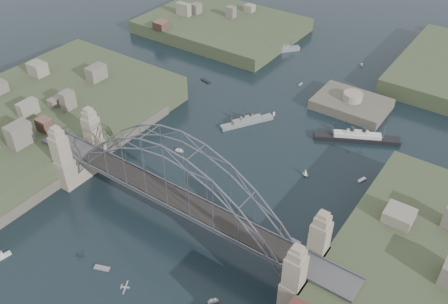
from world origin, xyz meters
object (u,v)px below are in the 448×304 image
(ocean_liner, at_px, (357,138))
(fort_island, at_px, (350,109))
(bridge, at_px, (176,185))
(naval_cruiser_near, at_px, (247,122))
(naval_cruiser_far, at_px, (277,50))

(ocean_liner, bearing_deg, fort_island, 118.37)
(bridge, bearing_deg, naval_cruiser_near, 102.65)
(naval_cruiser_near, bearing_deg, ocean_liner, 19.82)
(naval_cruiser_far, bearing_deg, bridge, -73.71)
(naval_cruiser_near, distance_m, ocean_liner, 31.94)
(naval_cruiser_near, bearing_deg, bridge, -77.35)
(naval_cruiser_near, bearing_deg, fort_island, 49.85)
(fort_island, distance_m, naval_cruiser_near, 33.96)
(bridge, bearing_deg, ocean_liner, 69.83)
(bridge, relative_size, ocean_liner, 3.70)
(ocean_liner, bearing_deg, naval_cruiser_far, 142.06)
(bridge, xyz_separation_m, fort_island, (12.00, 70.00, -12.66))
(bridge, height_order, ocean_liner, bridge)
(fort_island, distance_m, naval_cruiser_far, 44.29)
(bridge, xyz_separation_m, naval_cruiser_near, (-9.88, 44.06, -11.55))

